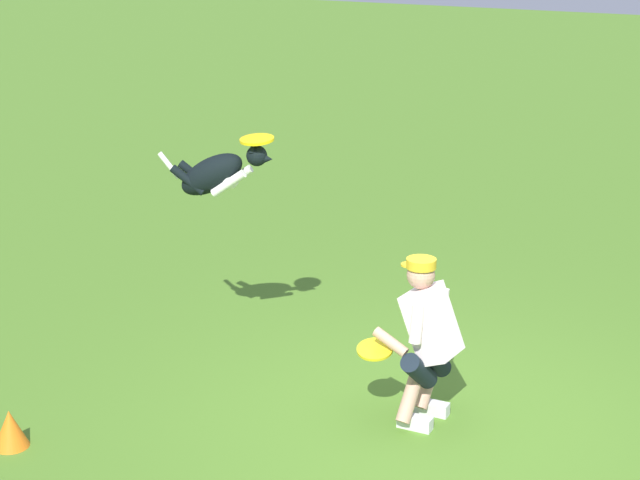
{
  "coord_description": "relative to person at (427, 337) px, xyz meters",
  "views": [
    {
      "loc": [
        -2.41,
        6.77,
        3.81
      ],
      "look_at": [
        1.02,
        -0.23,
        1.27
      ],
      "focal_mm": 59.46,
      "sensor_mm": 36.0,
      "label": 1
    }
  ],
  "objects": [
    {
      "name": "person",
      "position": [
        0.0,
        0.0,
        0.0
      ],
      "size": [
        0.61,
        0.65,
        1.29
      ],
      "rotation": [
        0.0,
        0.0,
        -0.12
      ],
      "color": "silver",
      "rests_on": "ground_plane"
    },
    {
      "name": "frisbee_held",
      "position": [
        0.33,
        0.2,
        -0.09
      ],
      "size": [
        0.36,
        0.36,
        0.1
      ],
      "primitive_type": "cylinder",
      "rotation": [
        0.06,
        0.22,
        2.03
      ],
      "color": "yellow",
      "rests_on": "person"
    },
    {
      "name": "training_cone",
      "position": [
        2.55,
        1.68,
        -0.55
      ],
      "size": [
        0.26,
        0.26,
        0.28
      ],
      "primitive_type": "cone",
      "color": "orange",
      "rests_on": "ground_plane"
    },
    {
      "name": "frisbee_flying",
      "position": [
        1.64,
        -0.39,
        1.25
      ],
      "size": [
        0.39,
        0.39,
        0.06
      ],
      "primitive_type": "cylinder",
      "rotation": [
        0.06,
        -0.08,
        3.86
      ],
      "color": "yellow"
    },
    {
      "name": "dog",
      "position": [
        1.98,
        -0.34,
        0.94
      ],
      "size": [
        1.0,
        0.38,
        0.56
      ],
      "rotation": [
        0.0,
        0.0,
        3.31
      ],
      "color": "black"
    },
    {
      "name": "ground_plane",
      "position": [
        -0.06,
        0.07,
        -0.7
      ],
      "size": [
        60.0,
        60.0,
        0.0
      ],
      "primitive_type": "plane",
      "color": "#4E7B26"
    }
  ]
}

